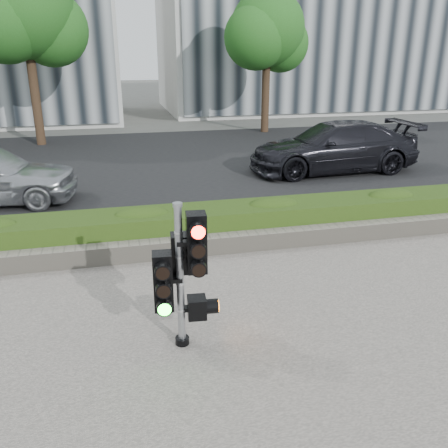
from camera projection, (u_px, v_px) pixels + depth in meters
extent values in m
plane|color=#51514C|center=(234.00, 302.00, 7.35)|extent=(120.00, 120.00, 0.00)
cube|color=#9E9389|center=(293.00, 415.00, 5.06)|extent=(16.00, 11.00, 0.03)
cube|color=black|center=(162.00, 162.00, 16.48)|extent=(60.00, 13.00, 0.02)
cube|color=gray|center=(198.00, 229.00, 10.21)|extent=(60.00, 0.25, 0.12)
cube|color=gray|center=(209.00, 245.00, 9.02)|extent=(12.00, 0.32, 0.34)
cube|color=#4B7022|center=(203.00, 225.00, 9.55)|extent=(12.00, 1.00, 0.68)
cube|color=#B7B7B2|center=(303.00, 12.00, 30.50)|extent=(18.00, 10.00, 12.00)
cylinder|color=black|center=(35.00, 95.00, 18.93)|extent=(0.36, 0.36, 4.03)
sphere|color=#1D4513|center=(24.00, 8.00, 17.84)|extent=(3.74, 3.74, 3.74)
sphere|color=#1D4513|center=(51.00, 29.00, 18.60)|extent=(2.88, 2.88, 2.88)
sphere|color=#1D4513|center=(3.00, 19.00, 17.44)|extent=(3.17, 3.17, 3.17)
cylinder|color=black|center=(266.00, 93.00, 22.08)|extent=(0.36, 0.36, 3.58)
sphere|color=#1D4513|center=(267.00, 28.00, 21.11)|extent=(3.33, 3.33, 3.33)
sphere|color=#1D4513|center=(281.00, 44.00, 21.79)|extent=(2.56, 2.56, 2.56)
sphere|color=#1D4513|center=(256.00, 37.00, 20.76)|extent=(2.82, 2.82, 2.82)
sphere|color=#1D4513|center=(264.00, 10.00, 21.43)|extent=(2.30, 2.30, 2.30)
cylinder|color=black|center=(182.00, 340.00, 6.25)|extent=(0.19, 0.19, 0.09)
cylinder|color=gray|center=(180.00, 279.00, 5.94)|extent=(0.10, 0.10, 1.91)
cylinder|color=gray|center=(177.00, 205.00, 5.60)|extent=(0.12, 0.12, 0.05)
cube|color=#FF1107|center=(197.00, 243.00, 5.78)|extent=(0.26, 0.26, 0.76)
cube|color=#14E51E|center=(163.00, 281.00, 5.89)|extent=(0.26, 0.26, 0.76)
cube|color=black|center=(181.00, 253.00, 6.05)|extent=(0.26, 0.26, 0.52)
cube|color=orange|center=(197.00, 307.00, 6.15)|extent=(0.26, 0.26, 0.28)
imported|color=black|center=(333.00, 147.00, 15.01)|extent=(5.41, 2.29, 1.56)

